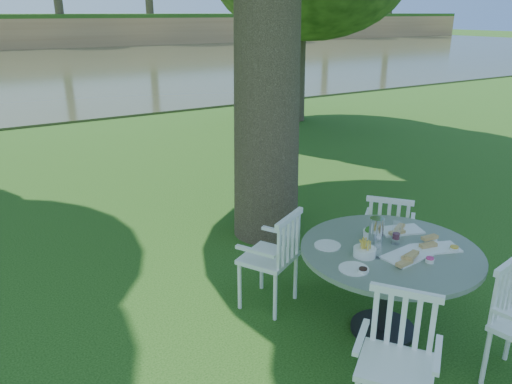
% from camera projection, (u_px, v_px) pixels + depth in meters
% --- Properties ---
extents(ground, '(140.00, 140.00, 0.00)m').
position_uv_depth(ground, '(266.00, 271.00, 5.42)').
color(ground, '#133A0C').
rests_on(ground, ground).
extents(table, '(1.49, 1.49, 0.80)m').
position_uv_depth(table, '(389.00, 264.00, 4.18)').
color(table, black).
rests_on(table, ground).
extents(chair_ne, '(0.63, 0.63, 0.91)m').
position_uv_depth(chair_ne, '(388.00, 229.00, 5.14)').
color(chair_ne, white).
rests_on(chair_ne, ground).
extents(chair_nw, '(0.64, 0.63, 0.95)m').
position_uv_depth(chair_nw, '(277.00, 253.00, 4.58)').
color(chair_nw, white).
rests_on(chair_nw, ground).
extents(chair_sw, '(0.64, 0.65, 0.94)m').
position_uv_depth(chair_sw, '(399.00, 350.00, 3.29)').
color(chair_sw, white).
rests_on(chair_sw, ground).
extents(tableware, '(1.17, 0.79, 0.24)m').
position_uv_depth(tableware, '(384.00, 242.00, 4.15)').
color(tableware, white).
rests_on(tableware, table).
extents(river, '(100.00, 28.00, 0.12)m').
position_uv_depth(river, '(8.00, 71.00, 23.87)').
color(river, '#383C23').
rests_on(river, ground).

